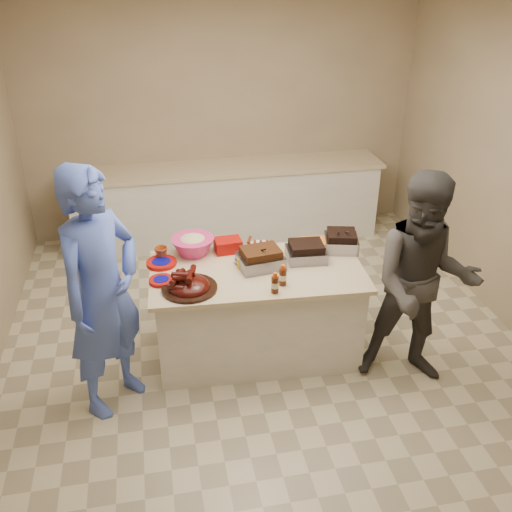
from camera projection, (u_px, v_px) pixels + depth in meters
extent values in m
cube|color=#47230F|center=(261.00, 267.00, 4.60)|extent=(0.38, 0.31, 0.11)
cube|color=black|center=(306.00, 259.00, 4.72)|extent=(0.33, 0.28, 0.09)
cube|color=gray|center=(341.00, 249.00, 4.88)|extent=(0.33, 0.33, 0.11)
cylinder|color=silver|center=(261.00, 249.00, 4.88)|extent=(0.34, 0.34, 0.05)
cube|color=orange|center=(316.00, 248.00, 4.90)|extent=(0.31, 0.24, 0.08)
cylinder|color=#431A09|center=(275.00, 292.00, 4.26)|extent=(0.06, 0.06, 0.17)
cylinder|color=#431A09|center=(283.00, 285.00, 4.36)|extent=(0.06, 0.06, 0.17)
cylinder|color=orange|center=(240.00, 269.00, 4.58)|extent=(0.04, 0.04, 0.11)
imported|color=silver|center=(241.00, 263.00, 4.66)|extent=(0.12, 0.04, 0.12)
cylinder|color=#990B06|center=(162.00, 264.00, 4.64)|extent=(0.26, 0.26, 0.03)
cylinder|color=#990B06|center=(161.00, 282.00, 4.39)|extent=(0.20, 0.20, 0.03)
imported|color=#9C4619|center=(162.00, 258.00, 4.73)|extent=(0.12, 0.11, 0.11)
cube|color=#990B06|center=(228.00, 251.00, 4.85)|extent=(0.23, 0.18, 0.11)
imported|color=#4B66CD|center=(118.00, 397.00, 4.43)|extent=(1.87, 1.80, 0.45)
imported|color=#43413C|center=(408.00, 374.00, 4.68)|extent=(1.32, 1.91, 0.66)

